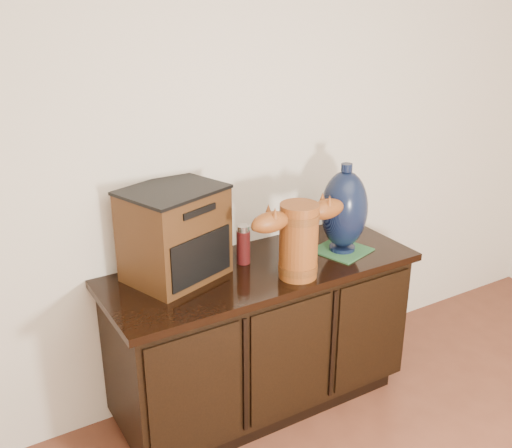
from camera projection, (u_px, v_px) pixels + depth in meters
sideboard at (261, 336)px, 2.86m from camera, size 1.46×0.56×0.75m
terracotta_vessel at (299, 236)px, 2.56m from camera, size 0.47×0.18×0.34m
tv_radio at (175, 234)px, 2.56m from camera, size 0.49×0.44×0.41m
green_mat at (342, 250)px, 2.88m from camera, size 0.29×0.29×0.01m
lamp_base at (344, 210)px, 2.81m from camera, size 0.27×0.27×0.43m
spray_can at (243, 245)px, 2.73m from camera, size 0.06×0.06×0.18m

